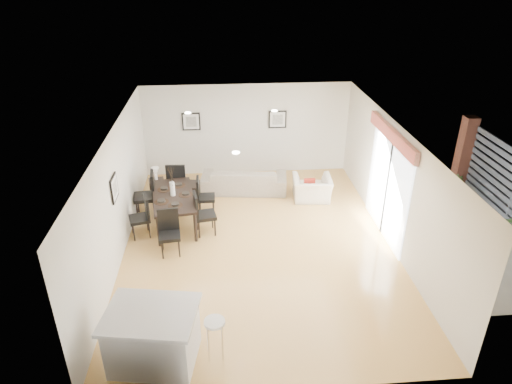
{
  "coord_description": "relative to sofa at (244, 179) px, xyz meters",
  "views": [
    {
      "loc": [
        -0.76,
        -8.71,
        5.81
      ],
      "look_at": [
        -0.02,
        0.4,
        1.13
      ],
      "focal_mm": 32.0,
      "sensor_mm": 36.0,
      "label": 1
    }
  ],
  "objects": [
    {
      "name": "wall_right",
      "position": [
        3.16,
        -2.73,
        1.01
      ],
      "size": [
        0.04,
        8.0,
        2.7
      ],
      "primitive_type": "cube",
      "color": "silver",
      "rests_on": "ground"
    },
    {
      "name": "ceiling",
      "position": [
        0.16,
        -2.73,
        2.36
      ],
      "size": [
        6.0,
        8.0,
        0.02
      ],
      "primitive_type": "cube",
      "color": "white",
      "rests_on": "wall_back"
    },
    {
      "name": "sliding_door",
      "position": [
        3.12,
        -2.43,
        1.32
      ],
      "size": [
        0.12,
        2.7,
        2.57
      ],
      "color": "white",
      "rests_on": "wall_right"
    },
    {
      "name": "wall_left",
      "position": [
        -2.84,
        -2.73,
        1.01
      ],
      "size": [
        0.04,
        8.0,
        2.7
      ],
      "primitive_type": "cube",
      "color": "silver",
      "rests_on": "ground"
    },
    {
      "name": "courtyard_plant_a",
      "position": [
        5.67,
        -2.96,
        -0.0
      ],
      "size": [
        0.63,
        0.56,
        0.67
      ],
      "primitive_type": "imported",
      "rotation": [
        0.0,
        0.0,
        -0.05
      ],
      "color": "#436129",
      "rests_on": "ground"
    },
    {
      "name": "dining_chair_efar",
      "position": [
        -1.11,
        -1.2,
        0.21
      ],
      "size": [
        0.44,
        0.44,
        0.98
      ],
      "rotation": [
        0.0,
        0.0,
        1.57
      ],
      "color": "black",
      "rests_on": "ground"
    },
    {
      "name": "vase",
      "position": [
        -1.79,
        -1.68,
        0.73
      ],
      "size": [
        0.88,
        1.38,
        0.73
      ],
      "color": "white",
      "rests_on": "dining_table"
    },
    {
      "name": "framed_print_left_wall",
      "position": [
        -2.81,
        -2.93,
        1.31
      ],
      "size": [
        0.04,
        0.52,
        0.52
      ],
      "rotation": [
        0.0,
        0.0,
        1.57
      ],
      "color": "black",
      "rests_on": "wall_left"
    },
    {
      "name": "armchair",
      "position": [
        1.78,
        -0.68,
        -0.02
      ],
      "size": [
        1.06,
        0.94,
        0.65
      ],
      "primitive_type": "imported",
      "rotation": [
        0.0,
        0.0,
        3.07
      ],
      "color": "beige",
      "rests_on": "ground"
    },
    {
      "name": "dining_chair_wfar",
      "position": [
        -2.45,
        -1.19,
        0.31
      ],
      "size": [
        0.58,
        0.58,
        1.17
      ],
      "rotation": [
        0.0,
        0.0,
        -1.47
      ],
      "color": "black",
      "rests_on": "ground"
    },
    {
      "name": "dining_chair_wnear",
      "position": [
        -2.46,
        -2.13,
        0.22
      ],
      "size": [
        0.56,
        0.56,
        1.01
      ],
      "rotation": [
        0.0,
        0.0,
        -1.3
      ],
      "color": "black",
      "rests_on": "ground"
    },
    {
      "name": "dining_table",
      "position": [
        -1.79,
        -1.68,
        0.37
      ],
      "size": [
        1.21,
        2.01,
        0.79
      ],
      "rotation": [
        0.0,
        0.0,
        0.14
      ],
      "color": "black",
      "rests_on": "ground"
    },
    {
      "name": "kitchen_island",
      "position": [
        -1.78,
        -5.96,
        0.16
      ],
      "size": [
        1.56,
        1.3,
        0.98
      ],
      "rotation": [
        0.0,
        0.0,
        -0.16
      ],
      "color": "silver",
      "rests_on": "ground"
    },
    {
      "name": "sofa",
      "position": [
        0.0,
        0.0,
        0.0
      ],
      "size": [
        2.43,
        1.18,
        0.68
      ],
      "primitive_type": "imported",
      "rotation": [
        0.0,
        0.0,
        3.03
      ],
      "color": "gray",
      "rests_on": "ground"
    },
    {
      "name": "bar_stool",
      "position": [
        -0.81,
        -5.96,
        0.3
      ],
      "size": [
        0.34,
        0.34,
        0.74
      ],
      "color": "white",
      "rests_on": "ground"
    },
    {
      "name": "side_table",
      "position": [
        -2.37,
        -0.25,
        -0.08
      ],
      "size": [
        0.47,
        0.47,
        0.53
      ],
      "primitive_type": "cube",
      "rotation": [
        0.0,
        0.0,
        0.19
      ],
      "color": "black",
      "rests_on": "ground"
    },
    {
      "name": "framed_print_back_right",
      "position": [
        1.06,
        1.24,
        1.31
      ],
      "size": [
        0.52,
        0.04,
        0.52
      ],
      "color": "black",
      "rests_on": "wall_back"
    },
    {
      "name": "courtyard_plant_b",
      "position": [
        5.58,
        -1.04,
        0.02
      ],
      "size": [
        0.42,
        0.42,
        0.73
      ],
      "primitive_type": "imported",
      "rotation": [
        0.0,
        0.0,
        0.02
      ],
      "color": "#436129",
      "rests_on": "ground"
    },
    {
      "name": "dining_chair_head",
      "position": [
        -1.8,
        -2.85,
        0.23
      ],
      "size": [
        0.51,
        0.51,
        1.02
      ],
      "rotation": [
        0.0,
        0.0,
        0.11
      ],
      "color": "black",
      "rests_on": "ground"
    },
    {
      "name": "table_lamp",
      "position": [
        -2.37,
        -0.25,
        0.43
      ],
      "size": [
        0.19,
        0.19,
        0.36
      ],
      "color": "white",
      "rests_on": "side_table"
    },
    {
      "name": "dining_chair_foot",
      "position": [
        -1.79,
        -0.51,
        0.28
      ],
      "size": [
        0.53,
        0.53,
        1.11
      ],
      "rotation": [
        0.0,
        0.0,
        3.08
      ],
      "color": "black",
      "rests_on": "ground"
    },
    {
      "name": "coffee_table",
      "position": [
        -1.67,
        -0.14,
        -0.16
      ],
      "size": [
        0.96,
        0.67,
        0.35
      ],
      "primitive_type": "cube",
      "rotation": [
        0.0,
        0.0,
        -0.17
      ],
      "color": "black",
      "rests_on": "ground"
    },
    {
      "name": "wall_back",
      "position": [
        0.16,
        1.27,
        1.01
      ],
      "size": [
        6.0,
        0.04,
        2.7
      ],
      "primitive_type": "cube",
      "color": "silver",
      "rests_on": "ground"
    },
    {
      "name": "framed_print_back_left",
      "position": [
        -1.44,
        1.24,
        1.31
      ],
      "size": [
        0.52,
        0.04,
        0.52
      ],
      "color": "black",
      "rests_on": "wall_back"
    },
    {
      "name": "ground",
      "position": [
        0.16,
        -2.73,
        -0.34
      ],
      "size": [
        8.0,
        8.0,
        0.0
      ],
      "primitive_type": "plane",
      "color": "tan",
      "rests_on": "ground"
    },
    {
      "name": "cushion",
      "position": [
        1.69,
        -0.77,
        0.18
      ],
      "size": [
        0.3,
        0.1,
        0.29
      ],
      "primitive_type": "cube",
      "rotation": [
        0.0,
        0.0,
        3.18
      ],
      "color": "maroon",
      "rests_on": "armchair"
    },
    {
      "name": "dining_chair_enear",
      "position": [
        -1.12,
        -2.17,
        0.25
      ],
      "size": [
        0.55,
        0.55,
        1.06
      ],
      "rotation": [
        0.0,
        0.0,
        1.74
      ],
      "color": "black",
      "rests_on": "ground"
    },
    {
      "name": "courtyard",
      "position": [
        6.33,
        -1.86,
        0.58
      ],
      "size": [
        6.0,
        6.0,
        2.0
      ],
      "color": "gray",
      "rests_on": "ground"
    },
    {
      "name": "wall_front",
      "position": [
        0.16,
        -6.73,
        1.01
      ],
      "size": [
        6.0,
        0.04,
        2.7
      ],
      "primitive_type": "cube",
      "color": "silver",
      "rests_on": "ground"
    }
  ]
}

